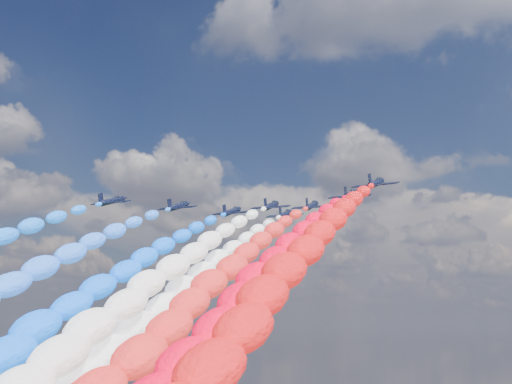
% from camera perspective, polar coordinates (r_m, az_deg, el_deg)
% --- Properties ---
extents(jet_0, '(9.53, 13.02, 6.51)m').
position_cam_1_polar(jet_0, '(159.05, -12.36, -0.77)').
color(jet_0, black).
extents(jet_1, '(9.69, 13.13, 6.51)m').
position_cam_1_polar(jet_1, '(163.25, -6.73, -1.23)').
color(jet_1, black).
extents(trail_1, '(6.52, 100.62, 48.70)m').
position_cam_1_polar(trail_1, '(117.84, -19.36, -7.87)').
color(trail_1, blue).
extents(jet_2, '(9.55, 13.03, 6.51)m').
position_cam_1_polar(jet_2, '(169.77, -2.11, -1.70)').
color(jet_2, black).
extents(trail_2, '(6.52, 100.62, 48.70)m').
position_cam_1_polar(trail_2, '(121.72, -12.37, -8.34)').
color(trail_2, blue).
extents(jet_3, '(10.16, 13.47, 6.51)m').
position_cam_1_polar(jet_3, '(161.40, 1.33, -1.19)').
color(jet_3, black).
extents(trail_3, '(6.52, 100.62, 48.70)m').
position_cam_1_polar(trail_3, '(111.66, -8.23, -8.23)').
color(trail_3, white).
extents(jet_4, '(10.24, 13.53, 6.51)m').
position_cam_1_polar(jet_4, '(173.86, 2.55, -1.92)').
color(jet_4, black).
extents(trail_4, '(6.52, 100.62, 48.70)m').
position_cam_1_polar(trail_4, '(123.60, -5.56, -8.59)').
color(trail_4, silver).
extents(jet_5, '(10.05, 13.39, 6.51)m').
position_cam_1_polar(jet_5, '(161.78, 4.85, -1.17)').
color(jet_5, black).
extents(trail_5, '(6.52, 100.62, 48.70)m').
position_cam_1_polar(trail_5, '(110.53, -3.08, -8.30)').
color(trail_5, red).
extents(jet_6, '(9.68, 13.13, 6.51)m').
position_cam_1_polar(jet_6, '(149.26, 8.16, -0.23)').
color(jet_6, black).
extents(trail_6, '(6.52, 100.62, 48.70)m').
position_cam_1_polar(trail_6, '(96.72, 0.98, -7.86)').
color(trail_6, '#F30022').
extents(jet_7, '(10.31, 13.57, 6.51)m').
position_cam_1_polar(jet_7, '(137.95, 10.35, 0.77)').
color(jet_7, black).
extents(trail_7, '(6.52, 100.62, 48.70)m').
position_cam_1_polar(trail_7, '(84.59, 3.56, -7.32)').
color(trail_7, red).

